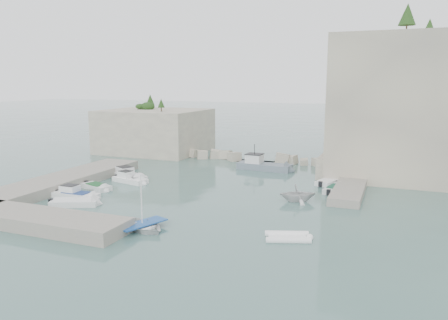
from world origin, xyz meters
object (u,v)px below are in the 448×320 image
at_px(motorboat_d, 76,198).
at_px(work_boat, 264,170).
at_px(motorboat_a, 129,178).
at_px(motorboat_e, 75,205).
at_px(rowboat, 142,229).
at_px(motorboat_c, 96,189).
at_px(tender_east_b, 335,192).
at_px(motorboat_b, 130,182).
at_px(inflatable_dinghy, 288,239).
at_px(tender_east_d, 336,179).
at_px(tender_east_a, 297,201).
at_px(tender_east_c, 330,183).

height_order(motorboat_d, work_boat, work_boat).
bearing_deg(motorboat_a, motorboat_e, -53.48).
height_order(motorboat_a, rowboat, motorboat_a).
xyz_separation_m(motorboat_c, tender_east_b, (24.47, 8.63, 0.00)).
bearing_deg(motorboat_c, motorboat_b, 88.40).
distance_m(motorboat_c, inflatable_dinghy, 24.28).
height_order(motorboat_a, work_boat, work_boat).
height_order(inflatable_dinghy, tender_east_b, tender_east_b).
height_order(rowboat, inflatable_dinghy, rowboat).
height_order(motorboat_b, work_boat, work_boat).
bearing_deg(work_boat, motorboat_a, -138.15).
xyz_separation_m(motorboat_e, inflatable_dinghy, (21.03, -1.51, 0.00)).
bearing_deg(motorboat_d, rowboat, -27.47).
height_order(motorboat_e, tender_east_d, tender_east_d).
bearing_deg(tender_east_a, motorboat_a, 58.56).
bearing_deg(motorboat_d, tender_east_c, 34.20).
height_order(inflatable_dinghy, work_boat, work_boat).
xyz_separation_m(inflatable_dinghy, work_boat, (-9.05, 24.57, 0.00)).
relative_size(motorboat_d, rowboat, 1.20).
relative_size(inflatable_dinghy, tender_east_d, 0.81).
relative_size(rowboat, tender_east_a, 1.28).
distance_m(tender_east_a, tender_east_d, 12.11).
xyz_separation_m(motorboat_c, work_boat, (14.07, 17.17, 0.00)).
distance_m(motorboat_a, inflatable_dinghy, 26.77).
xyz_separation_m(motorboat_d, tender_east_b, (24.04, 12.38, 0.00)).
distance_m(inflatable_dinghy, tender_east_c, 19.67).
bearing_deg(motorboat_a, motorboat_d, -60.89).
xyz_separation_m(motorboat_c, tender_east_d, (23.74, 15.20, 0.00)).
bearing_deg(tender_east_b, motorboat_c, 120.97).
distance_m(motorboat_b, motorboat_e, 10.10).
xyz_separation_m(tender_east_d, work_boat, (-9.66, 1.97, 0.00)).
bearing_deg(inflatable_dinghy, motorboat_d, 151.61).
bearing_deg(motorboat_b, motorboat_d, -84.79).
bearing_deg(work_boat, tender_east_d, -7.78).
relative_size(motorboat_e, tender_east_b, 1.11).
bearing_deg(inflatable_dinghy, tender_east_a, 79.15).
distance_m(inflatable_dinghy, tender_east_d, 22.61).
bearing_deg(tender_east_c, motorboat_e, 149.58).
bearing_deg(tender_east_d, tender_east_c, 176.91).
distance_m(motorboat_e, work_boat, 25.99).
distance_m(rowboat, tender_east_c, 24.68).
height_order(motorboat_a, tender_east_a, tender_east_a).
bearing_deg(tender_east_a, tender_east_d, -34.24).
relative_size(tender_east_b, tender_east_d, 0.97).
xyz_separation_m(rowboat, tender_east_c, (11.59, 21.78, 0.00)).
xyz_separation_m(motorboat_d, motorboat_e, (1.66, -2.14, 0.00)).
bearing_deg(tender_east_c, motorboat_d, 144.03).
bearing_deg(inflatable_dinghy, motorboat_e, 156.65).
bearing_deg(motorboat_b, motorboat_a, 141.08).
relative_size(motorboat_b, motorboat_c, 1.16).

